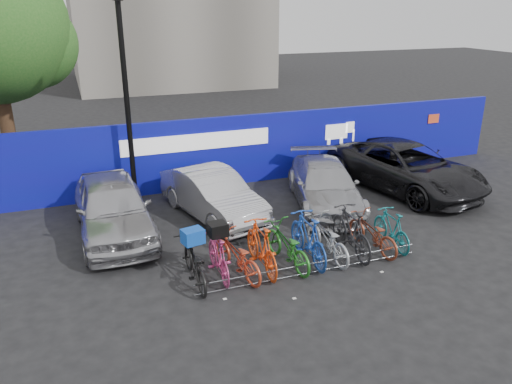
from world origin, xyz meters
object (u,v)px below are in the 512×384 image
car_3 (406,167)px  bike_7 (351,231)px  bike_1 (218,256)px  bike_5 (308,238)px  bike_8 (372,233)px  bike_rack (311,268)px  car_0 (113,207)px  bike_4 (287,246)px  car_1 (213,194)px  bike_0 (194,263)px  bike_9 (392,229)px  lamppost (127,99)px  bike_2 (236,256)px  car_2 (325,185)px  bike_6 (327,239)px  bike_3 (261,247)px

car_3 → bike_7: 5.37m
bike_7 → bike_1: bearing=1.8°
bike_5 → bike_8: bearing=178.3°
bike_rack → bike_1: (-2.04, 0.68, 0.36)m
car_0 → bike_7: bearing=-31.8°
bike_5 → bike_4: bearing=5.1°
bike_rack → bike_1: bearing=161.4°
bike_5 → car_1: bearing=-66.6°
bike_0 → bike_9: bearing=179.7°
lamppost → car_3: (8.71, -1.95, -2.49)m
car_1 → bike_2: 3.55m
car_2 → bike_6: car_2 is taller
bike_4 → bike_5: 0.59m
bike_3 → bike_5: size_ratio=0.98×
car_2 → car_3: (3.23, 0.37, 0.11)m
car_3 → bike_8: car_3 is taller
car_1 → bike_5: (1.41, -3.44, -0.08)m
lamppost → bike_4: (2.84, -5.39, -2.76)m
bike_3 → bike_5: 1.22m
bike_2 → bike_9: (4.20, -0.00, 0.00)m
lamppost → bike_4: size_ratio=3.13×
bike_1 → car_1: bearing=-102.8°
car_3 → car_2: bearing=174.8°
car_2 → bike_6: (-1.57, -3.07, -0.16)m
bike_5 → bike_8: (1.76, -0.09, -0.13)m
lamppost → bike_1: bearing=-77.7°
bike_3 → bike_7: (2.40, -0.01, 0.02)m
car_2 → bike_1: size_ratio=2.68×
car_0 → car_3: car_0 is taller
bike_0 → car_1: bearing=-112.3°
lamppost → bike_5: size_ratio=3.03×
bike_7 → bike_9: bearing=-179.1°
bike_6 → bike_5: bearing=-6.1°
car_2 → bike_3: 4.49m
car_2 → bike_8: 3.15m
bike_rack → bike_0: (-2.63, 0.59, 0.34)m
car_0 → bike_4: bearing=-42.3°
car_1 → bike_4: car_1 is taller
bike_1 → bike_8: (4.01, -0.13, -0.04)m
car_2 → bike_1: 5.26m
lamppost → car_0: (-0.85, -2.18, -2.47)m
bike_3 → bike_5: bearing=-178.6°
bike_2 → bike_3: (0.64, 0.06, 0.09)m
bike_6 → bike_9: bearing=174.9°
bike_rack → bike_8: 2.07m
bike_0 → bike_2: (0.99, -0.02, 0.00)m
car_3 → bike_3: bearing=-164.0°
car_2 → bike_5: bearing=-107.6°
bike_5 → bike_3: bearing=2.0°
car_2 → car_3: 3.25m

